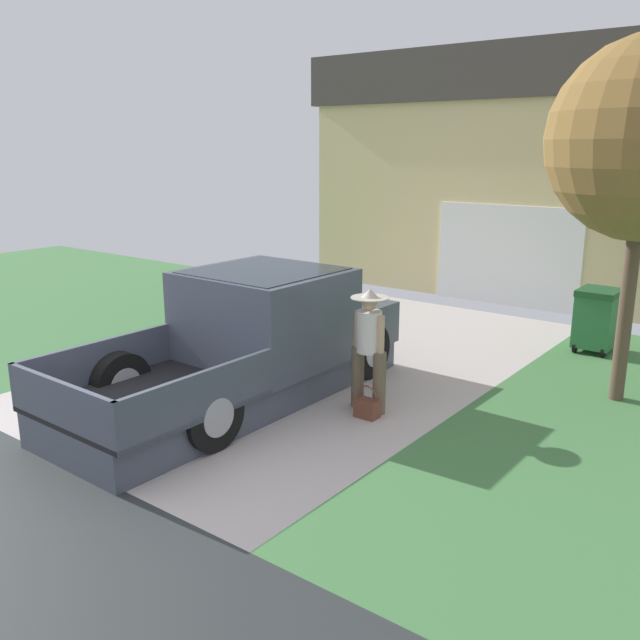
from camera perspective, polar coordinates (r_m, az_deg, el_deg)
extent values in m
cube|color=#BDB3AE|center=(10.57, 0.50, -3.57)|extent=(5.20, 9.00, 0.06)
cube|color=#437841|center=(17.02, -23.33, 2.21)|extent=(12.00, 9.00, 0.06)
cube|color=#424958|center=(8.93, -7.14, -5.53)|extent=(1.80, 5.02, 0.42)
cube|color=#424958|center=(9.09, -4.70, 0.36)|extent=(1.92, 1.87, 1.24)
cube|color=#1E2833|center=(9.00, -4.74, 2.63)|extent=(1.69, 1.72, 0.52)
cube|color=#424958|center=(10.22, 0.73, 0.17)|extent=(1.91, 1.01, 0.60)
cube|color=black|center=(7.98, -14.46, -6.55)|extent=(1.92, 2.18, 0.06)
cube|color=#424958|center=(8.61, -18.33, -3.52)|extent=(0.08, 2.16, 0.55)
cube|color=#424958|center=(7.22, -10.08, -6.47)|extent=(0.08, 2.16, 0.55)
cube|color=#424958|center=(7.35, -21.09, -6.87)|extent=(1.90, 0.08, 0.55)
cube|color=black|center=(10.19, -6.61, 3.44)|extent=(0.10, 0.18, 0.20)
cylinder|color=black|center=(10.69, -3.25, -0.98)|extent=(0.27, 0.80, 0.80)
cylinder|color=#9E9EA3|center=(10.69, -3.25, -0.98)|extent=(0.28, 0.44, 0.44)
cylinder|color=black|center=(9.73, 4.04, -2.57)|extent=(0.27, 0.80, 0.80)
cylinder|color=#9E9EA3|center=(9.73, 4.04, -2.57)|extent=(0.28, 0.44, 0.44)
cylinder|color=black|center=(8.74, -16.63, -5.17)|extent=(0.27, 0.80, 0.80)
cylinder|color=#9E9EA3|center=(8.74, -16.63, -5.17)|extent=(0.28, 0.44, 0.44)
cylinder|color=black|center=(7.53, -9.27, -7.95)|extent=(0.27, 0.80, 0.80)
cylinder|color=#9E9EA3|center=(7.53, -9.27, -7.95)|extent=(0.28, 0.44, 0.44)
cylinder|color=brown|center=(8.43, 5.05, -5.35)|extent=(0.16, 0.16, 0.80)
cylinder|color=brown|center=(8.64, 3.21, -4.81)|extent=(0.16, 0.16, 0.80)
cylinder|color=silver|center=(8.34, 4.19, -0.99)|extent=(0.31, 0.31, 0.53)
cylinder|color=tan|center=(8.24, 5.17, -1.53)|extent=(0.09, 0.09, 0.56)
cylinder|color=tan|center=(8.47, 3.22, -1.07)|extent=(0.09, 0.09, 0.56)
sphere|color=tan|center=(8.25, 4.24, 1.60)|extent=(0.20, 0.20, 0.20)
cylinder|color=#BCB2A3|center=(8.24, 4.25, 1.91)|extent=(0.47, 0.47, 0.01)
cone|color=#BCB2A3|center=(8.22, 4.26, 2.29)|extent=(0.21, 0.21, 0.11)
cube|color=brown|center=(8.39, 4.00, -7.49)|extent=(0.29, 0.19, 0.23)
torus|color=brown|center=(8.33, 4.02, -6.43)|extent=(0.27, 0.02, 0.27)
cube|color=#D2BE84|center=(17.28, 16.57, 10.09)|extent=(8.16, 5.36, 4.18)
cube|color=#423D38|center=(17.30, 17.23, 18.82)|extent=(8.49, 5.58, 1.10)
cube|color=white|center=(14.57, 15.54, 5.28)|extent=(3.09, 0.06, 2.08)
cylinder|color=brown|center=(9.52, 24.43, -0.07)|extent=(0.19, 0.19, 2.14)
cube|color=#286B38|center=(11.78, 22.40, -0.06)|extent=(0.58, 0.68, 0.84)
cube|color=#1C4A27|center=(11.68, 22.63, 2.18)|extent=(0.60, 0.71, 0.10)
cylinder|color=black|center=(11.69, 20.81, -2.16)|extent=(0.05, 0.18, 0.18)
cylinder|color=black|center=(11.58, 22.89, -2.51)|extent=(0.05, 0.18, 0.18)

